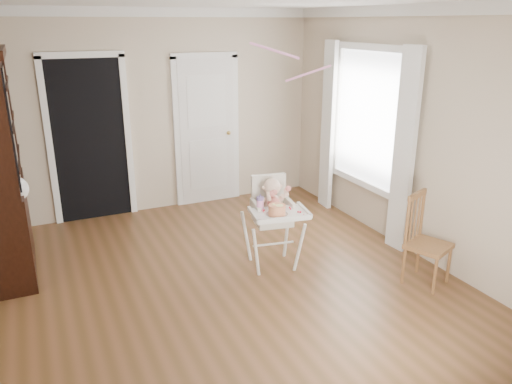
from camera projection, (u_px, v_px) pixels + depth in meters
name	position (u px, v px, depth m)	size (l,w,h in m)	color
floor	(226.00, 286.00, 5.03)	(5.00, 5.00, 0.00)	#55391D
wall_back	(157.00, 113.00, 6.74)	(4.50, 4.50, 0.00)	#C1AF96
wall_right	(414.00, 134.00, 5.48)	(5.00, 5.00, 0.00)	#C1AF96
crown_molding	(220.00, 7.00, 4.17)	(4.50, 5.00, 0.12)	white
doorway	(89.00, 137.00, 6.45)	(1.06, 0.05, 2.22)	black
closet_door	(207.00, 133.00, 7.10)	(0.96, 0.09, 2.13)	white
window_right	(365.00, 127.00, 6.16)	(0.13, 1.84, 2.30)	white
high_chair	(273.00, 212.00, 5.25)	(0.68, 0.80, 1.01)	white
baby	(272.00, 199.00, 5.23)	(0.28, 0.24, 0.43)	beige
cake	(277.00, 210.00, 4.95)	(0.22, 0.22, 0.10)	silver
sippy_cup	(260.00, 203.00, 5.06)	(0.08, 0.08, 0.18)	#FF9BD9
dining_chair	(426.00, 243.00, 4.97)	(0.50, 0.50, 0.94)	brown
streamer	(274.00, 51.00, 4.62)	(0.03, 0.50, 0.02)	pink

